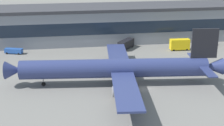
# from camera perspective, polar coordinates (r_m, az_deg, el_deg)

# --- Properties ---
(ground_plane) EXTENTS (600.00, 600.00, 0.00)m
(ground_plane) POSITION_cam_1_polar(r_m,az_deg,el_deg) (92.50, 5.52, -4.33)
(ground_plane) COLOR slate
(terminal_building) EXTENTS (178.22, 19.65, 14.20)m
(terminal_building) POSITION_cam_1_polar(r_m,az_deg,el_deg) (139.86, 0.35, 6.75)
(terminal_building) COLOR gray
(terminal_building) RESTS_ON ground_plane
(airliner) EXTENTS (60.18, 51.83, 15.66)m
(airliner) POSITION_cam_1_polar(r_m,az_deg,el_deg) (93.26, 0.94, -0.90)
(airliner) COLOR navy
(airliner) RESTS_ON ground_plane
(fuel_truck) EXTENTS (7.42, 8.32, 3.35)m
(fuel_truck) POSITION_cam_1_polar(r_m,az_deg,el_deg) (128.43, 2.40, 3.24)
(fuel_truck) COLOR black
(fuel_truck) RESTS_ON ground_plane
(stair_truck) EXTENTS (5.83, 6.04, 3.55)m
(stair_truck) POSITION_cam_1_polar(r_m,az_deg,el_deg) (136.40, 15.72, 3.51)
(stair_truck) COLOR black
(stair_truck) RESTS_ON ground_plane
(belt_loader) EXTENTS (6.71, 3.85, 1.95)m
(belt_loader) POSITION_cam_1_polar(r_m,az_deg,el_deg) (127.13, -16.15, 2.00)
(belt_loader) COLOR #2651A5
(belt_loader) RESTS_ON ground_plane
(catering_truck) EXTENTS (7.28, 2.84, 4.15)m
(catering_truck) POSITION_cam_1_polar(r_m,az_deg,el_deg) (128.82, 11.25, 3.13)
(catering_truck) COLOR yellow
(catering_truck) RESTS_ON ground_plane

